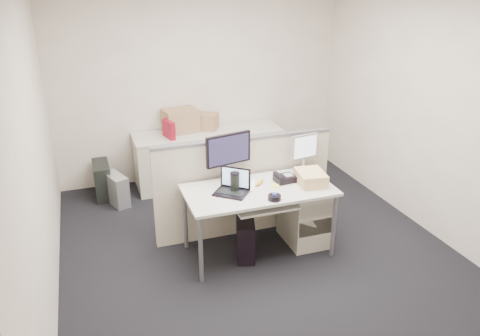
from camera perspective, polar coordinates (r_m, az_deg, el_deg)
name	(u,v)px	position (r m, az deg, el deg)	size (l,w,h in m)	color
floor	(258,251)	(5.06, 2.19, -10.10)	(4.00, 4.50, 0.01)	black
wall_back	(200,82)	(6.55, -4.84, 10.36)	(4.00, 0.02, 2.70)	beige
wall_front	(413,252)	(2.70, 20.35, -9.60)	(4.00, 0.02, 2.70)	beige
wall_left	(34,154)	(4.21, -23.80, 1.55)	(0.02, 4.50, 2.70)	beige
wall_right	(432,111)	(5.51, 22.34, 6.41)	(0.02, 4.50, 2.70)	beige
desk	(259,195)	(4.73, 2.31, -3.26)	(1.50, 0.75, 0.73)	silver
keyboard_tray	(265,206)	(4.60, 3.11, -4.67)	(0.62, 0.32, 0.02)	silver
drawer_pedestal	(304,214)	(5.13, 7.81, -5.54)	(0.40, 0.55, 0.65)	#B5B09A
cubicle_partition	(244,187)	(5.16, 0.50, -2.37)	(2.00, 0.06, 1.10)	beige
back_counter	(209,157)	(6.54, -3.86, 1.30)	(2.00, 0.60, 0.72)	#B5B09A
monitor_main	(228,157)	(4.82, -1.41, 1.35)	(0.50, 0.19, 0.50)	black
monitor_small	(304,152)	(5.15, 7.82, 1.91)	(0.32, 0.16, 0.40)	#B7B7BC
laptop	(231,183)	(4.55, -1.09, -1.82)	(0.31, 0.24, 0.24)	black
trackball	(274,197)	(4.48, 4.22, -3.60)	(0.13, 0.13, 0.05)	black
desk_phone	(285,179)	(4.87, 5.48, -1.29)	(0.20, 0.17, 0.06)	black
paper_stack	(244,185)	(4.77, 0.45, -2.10)	(0.22, 0.28, 0.01)	white
sticky_pad	(275,186)	(4.77, 4.34, -2.17)	(0.07, 0.07, 0.01)	#F5F94D
travel_mug	(235,183)	(4.60, -0.64, -1.79)	(0.09, 0.09, 0.19)	black
banana	(260,183)	(4.80, 2.42, -1.78)	(0.16, 0.04, 0.04)	gold
cellphone	(238,182)	(4.83, -0.20, -1.76)	(0.05, 0.10, 0.01)	black
manila_folders	(311,178)	(4.85, 8.62, -1.16)	(0.27, 0.34, 0.13)	#F6C68A
keyboard	(269,201)	(4.64, 3.51, -4.09)	(0.50, 0.18, 0.03)	black
pc_tower_desk	(245,237)	(4.89, 0.64, -8.40)	(0.18, 0.45, 0.42)	black
pc_tower_spare_dark	(102,180)	(6.38, -16.43, -1.42)	(0.20, 0.50, 0.46)	black
pc_tower_spare_silver	(116,189)	(6.14, -14.83, -2.54)	(0.17, 0.42, 0.40)	#B7B7BC
cardboard_box_left	(180,121)	(6.40, -7.28, 5.69)	(0.44, 0.33, 0.33)	#936B46
cardboard_box_right	(205,122)	(6.49, -4.25, 5.61)	(0.33, 0.26, 0.24)	#936B46
red_binder	(169,130)	(6.17, -8.67, 4.59)	(0.06, 0.27, 0.26)	maroon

